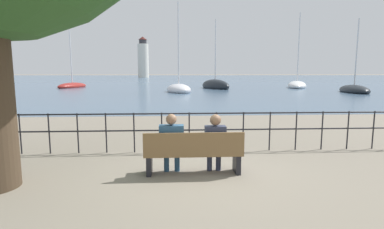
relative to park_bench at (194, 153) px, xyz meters
The scene contains 12 objects.
ground_plane 0.45m from the park_bench, 90.00° to the left, with size 1000.00×1000.00×0.00m, color gray.
harbor_water 158.54m from the park_bench, 90.00° to the left, with size 600.00×300.00×0.01m.
park_bench is the anchor object (origin of this frame).
seated_person_left 0.52m from the park_bench, behind, with size 0.50×0.35×1.25m.
seated_person_right 0.52m from the park_bench, ahead, with size 0.43×0.35×1.24m.
promenade_railing 1.84m from the park_bench, 90.00° to the left, with size 15.96×0.04×1.05m.
sailboat_0 34.70m from the park_bench, 81.55° to the left, with size 4.19×7.26×9.63m.
sailboat_2 26.81m from the park_bench, 89.84° to the left, with size 3.42×5.42×9.95m.
sailboat_3 31.68m from the park_bench, 53.15° to the left, with size 3.68×6.81×8.13m.
sailboat_4 40.48m from the park_bench, 64.64° to the left, with size 5.59×9.05×10.89m.
sailboat_5 41.06m from the park_bench, 111.53° to the left, with size 3.63×6.47×11.56m.
harbor_lighthouse 135.93m from the park_bench, 96.21° to the left, with size 4.94×4.94×18.64m.
Camera 1 is at (-0.38, -6.01, 2.07)m, focal length 28.00 mm.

